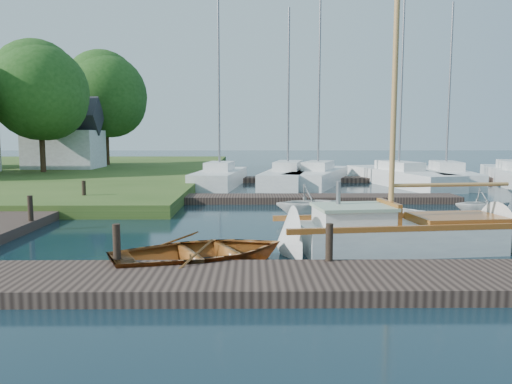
{
  "coord_description": "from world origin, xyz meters",
  "views": [
    {
      "loc": [
        -0.17,
        -15.36,
        2.97
      ],
      "look_at": [
        0.0,
        0.0,
        1.2
      ],
      "focal_mm": 35.0,
      "sensor_mm": 36.0,
      "label": 1
    }
  ],
  "objects_px": {
    "tender_c": "(378,209)",
    "tree_3": "(40,91)",
    "marina_boat_0": "(220,176)",
    "tender_b": "(309,199)",
    "marina_boat_2": "(318,175)",
    "sailboat": "(403,237)",
    "mooring_post_2": "(329,242)",
    "dinghy": "(202,248)",
    "marina_boat_4": "(446,175)",
    "marina_boat_1": "(288,175)",
    "mooring_post_4": "(30,208)",
    "tender_d": "(483,201)",
    "mooring_post_1": "(117,243)",
    "tree_7": "(106,95)",
    "mooring_post_5": "(84,190)",
    "house_c": "(64,140)",
    "marina_boat_3": "(399,175)"
  },
  "relations": [
    {
      "from": "tender_c",
      "to": "tree_3",
      "type": "xyz_separation_m",
      "value": [
        -18.36,
        15.97,
        5.46
      ]
    },
    {
      "from": "marina_boat_0",
      "to": "tender_b",
      "type": "bearing_deg",
      "value": -153.13
    },
    {
      "from": "tender_c",
      "to": "marina_boat_2",
      "type": "bearing_deg",
      "value": 20.15
    },
    {
      "from": "sailboat",
      "to": "tender_b",
      "type": "relative_size",
      "value": 4.01
    },
    {
      "from": "mooring_post_2",
      "to": "dinghy",
      "type": "xyz_separation_m",
      "value": [
        -2.77,
        0.71,
        -0.28
      ]
    },
    {
      "from": "dinghy",
      "to": "marina_boat_2",
      "type": "height_order",
      "value": "marina_boat_2"
    },
    {
      "from": "sailboat",
      "to": "marina_boat_4",
      "type": "height_order",
      "value": "marina_boat_4"
    },
    {
      "from": "dinghy",
      "to": "marina_boat_1",
      "type": "xyz_separation_m",
      "value": [
        3.33,
        18.54,
        0.14
      ]
    },
    {
      "from": "marina_boat_0",
      "to": "tree_3",
      "type": "bearing_deg",
      "value": 76.61
    },
    {
      "from": "tender_b",
      "to": "marina_boat_2",
      "type": "xyz_separation_m",
      "value": [
        1.91,
        11.66,
        -0.07
      ]
    },
    {
      "from": "mooring_post_4",
      "to": "tender_d",
      "type": "distance_m",
      "value": 15.63
    },
    {
      "from": "marina_boat_2",
      "to": "tree_3",
      "type": "height_order",
      "value": "marina_boat_2"
    },
    {
      "from": "mooring_post_1",
      "to": "tree_7",
      "type": "bearing_deg",
      "value": 106.16
    },
    {
      "from": "mooring_post_5",
      "to": "marina_boat_1",
      "type": "relative_size",
      "value": 0.08
    },
    {
      "from": "mooring_post_2",
      "to": "mooring_post_4",
      "type": "bearing_deg",
      "value": 149.53
    },
    {
      "from": "tender_b",
      "to": "house_c",
      "type": "xyz_separation_m",
      "value": [
        -15.94,
        19.52,
        1.94
      ]
    },
    {
      "from": "tender_d",
      "to": "tree_7",
      "type": "relative_size",
      "value": 0.23
    },
    {
      "from": "marina_boat_3",
      "to": "tree_3",
      "type": "xyz_separation_m",
      "value": [
        -22.62,
        4.04,
        5.24
      ]
    },
    {
      "from": "marina_boat_4",
      "to": "marina_boat_1",
      "type": "bearing_deg",
      "value": 95.83
    },
    {
      "from": "sailboat",
      "to": "tender_c",
      "type": "xyz_separation_m",
      "value": [
        0.58,
        4.81,
        0.01
      ]
    },
    {
      "from": "sailboat",
      "to": "tender_d",
      "type": "distance_m",
      "value": 7.15
    },
    {
      "from": "marina_boat_3",
      "to": "house_c",
      "type": "height_order",
      "value": "marina_boat_3"
    },
    {
      "from": "sailboat",
      "to": "tree_7",
      "type": "height_order",
      "value": "tree_7"
    },
    {
      "from": "tender_b",
      "to": "mooring_post_1",
      "type": "bearing_deg",
      "value": 131.85
    },
    {
      "from": "tender_b",
      "to": "marina_boat_4",
      "type": "height_order",
      "value": "marina_boat_4"
    },
    {
      "from": "tender_d",
      "to": "tree_3",
      "type": "distance_m",
      "value": 27.64
    },
    {
      "from": "dinghy",
      "to": "marina_boat_2",
      "type": "xyz_separation_m",
      "value": [
        5.12,
        18.43,
        0.16
      ]
    },
    {
      "from": "marina_boat_1",
      "to": "mooring_post_1",
      "type": "bearing_deg",
      "value": 176.83
    },
    {
      "from": "marina_boat_1",
      "to": "marina_boat_4",
      "type": "bearing_deg",
      "value": -80.24
    },
    {
      "from": "mooring_post_1",
      "to": "tree_7",
      "type": "distance_m",
      "value": 32.79
    },
    {
      "from": "sailboat",
      "to": "house_c",
      "type": "bearing_deg",
      "value": 118.8
    },
    {
      "from": "mooring_post_2",
      "to": "tender_d",
      "type": "xyz_separation_m",
      "value": [
        6.89,
        7.73,
        -0.14
      ]
    },
    {
      "from": "marina_boat_3",
      "to": "sailboat",
      "type": "bearing_deg",
      "value": 150.4
    },
    {
      "from": "marina_boat_4",
      "to": "mooring_post_4",
      "type": "bearing_deg",
      "value": 134.79
    },
    {
      "from": "dinghy",
      "to": "tender_b",
      "type": "distance_m",
      "value": 7.5
    },
    {
      "from": "marina_boat_4",
      "to": "tree_7",
      "type": "bearing_deg",
      "value": 70.31
    },
    {
      "from": "tree_3",
      "to": "tree_7",
      "type": "relative_size",
      "value": 0.93
    },
    {
      "from": "sailboat",
      "to": "tree_7",
      "type": "xyz_separation_m",
      "value": [
        -15.78,
        28.79,
        5.86
      ]
    },
    {
      "from": "house_c",
      "to": "tree_3",
      "type": "distance_m",
      "value": 5.1
    },
    {
      "from": "mooring_post_5",
      "to": "dinghy",
      "type": "xyz_separation_m",
      "value": [
        5.73,
        -9.29,
        -0.28
      ]
    },
    {
      "from": "tender_b",
      "to": "mooring_post_2",
      "type": "bearing_deg",
      "value": 161.94
    },
    {
      "from": "tender_d",
      "to": "marina_boat_4",
      "type": "height_order",
      "value": "marina_boat_4"
    },
    {
      "from": "marina_boat_1",
      "to": "tree_7",
      "type": "bearing_deg",
      "value": 61.55
    },
    {
      "from": "mooring_post_2",
      "to": "marina_boat_2",
      "type": "height_order",
      "value": "marina_boat_2"
    },
    {
      "from": "dinghy",
      "to": "tree_3",
      "type": "relative_size",
      "value": 0.46
    },
    {
      "from": "tender_c",
      "to": "tree_7",
      "type": "distance_m",
      "value": 29.61
    },
    {
      "from": "mooring_post_2",
      "to": "marina_boat_0",
      "type": "height_order",
      "value": "marina_boat_0"
    },
    {
      "from": "tender_b",
      "to": "tree_7",
      "type": "bearing_deg",
      "value": 15.86
    },
    {
      "from": "dinghy",
      "to": "marina_boat_3",
      "type": "relative_size",
      "value": 0.32
    },
    {
      "from": "mooring_post_4",
      "to": "tender_d",
      "type": "xyz_separation_m",
      "value": [
        15.39,
        2.73,
        -0.14
      ]
    }
  ]
}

